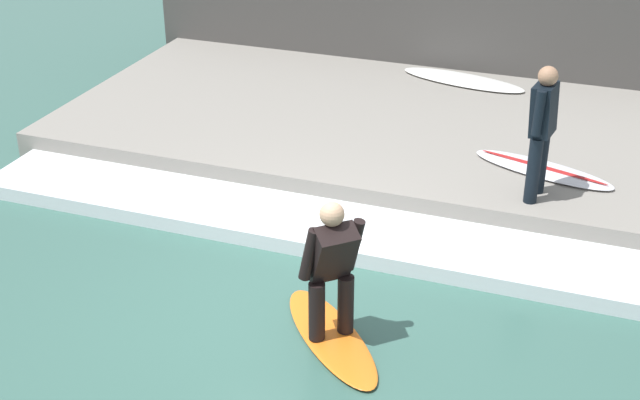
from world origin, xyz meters
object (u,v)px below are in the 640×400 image
(surfer_waiting_near, at_px, (542,126))
(surfboard_spare, at_px, (463,80))
(surfboard_riding, at_px, (331,337))
(surfer_riding, at_px, (332,264))
(surfboard_waiting_near, at_px, (543,169))

(surfer_waiting_near, bearing_deg, surfboard_spare, 23.88)
(surfboard_riding, height_order, surfboard_spare, surfboard_spare)
(surfer_waiting_near, bearing_deg, surfer_riding, 153.49)
(surfer_riding, xyz_separation_m, surfer_waiting_near, (2.81, -1.40, 0.41))
(surfboard_riding, relative_size, surfer_riding, 1.15)
(surfboard_riding, xyz_separation_m, surfboard_spare, (6.24, 0.11, 0.36))
(surfboard_waiting_near, height_order, surfboard_spare, surfboard_waiting_near)
(surfboard_waiting_near, xyz_separation_m, surfboard_spare, (2.74, 1.53, -0.00))
(surfer_waiting_near, height_order, surfboard_spare, surfer_waiting_near)
(surfer_riding, distance_m, surfboard_spare, 6.25)
(surfboard_riding, bearing_deg, surfer_waiting_near, -26.51)
(surfboard_riding, height_order, surfboard_waiting_near, surfboard_waiting_near)
(surfer_riding, height_order, surfboard_waiting_near, surfer_riding)
(surfer_waiting_near, relative_size, surfboard_spare, 0.76)
(surfboard_riding, distance_m, surfer_waiting_near, 3.36)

